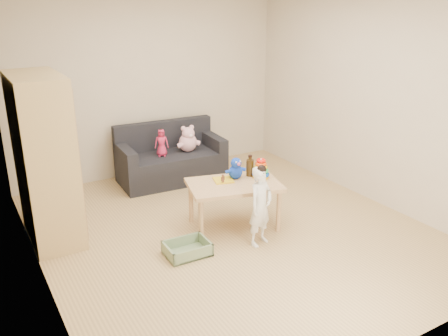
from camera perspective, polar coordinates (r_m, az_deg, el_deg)
room at (r=4.91m, az=0.98°, el=6.19°), size 4.50×4.50×4.50m
wardrobe at (r=5.23m, az=-20.79°, el=0.93°), size 0.49×0.98×1.76m
sofa at (r=6.73m, az=-6.32°, el=0.14°), size 1.48×0.80×0.41m
play_table at (r=5.33m, az=1.19°, el=-4.47°), size 1.13×0.86×0.53m
storage_bin at (r=4.88m, az=-4.44°, el=-9.62°), size 0.45×0.34×0.13m
toddler at (r=4.92m, az=4.41°, el=-4.75°), size 0.36×0.29×0.83m
pink_bear at (r=6.68m, az=-4.38°, el=3.33°), size 0.34×0.31×0.31m
doll at (r=6.50m, az=-7.52°, el=3.00°), size 0.22×0.19×0.37m
ring_stacker at (r=5.37m, az=4.45°, el=-0.27°), size 0.20×0.20×0.23m
brown_bottle at (r=5.42m, az=3.14°, el=0.11°), size 0.08×0.08×0.25m
blue_plush at (r=5.32m, az=1.40°, el=0.02°), size 0.26×0.24×0.25m
wooden_figure at (r=5.19m, az=-0.14°, el=-1.33°), size 0.05×0.04×0.11m
yellow_book at (r=5.29m, az=-0.08°, el=-1.46°), size 0.26×0.26×0.02m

